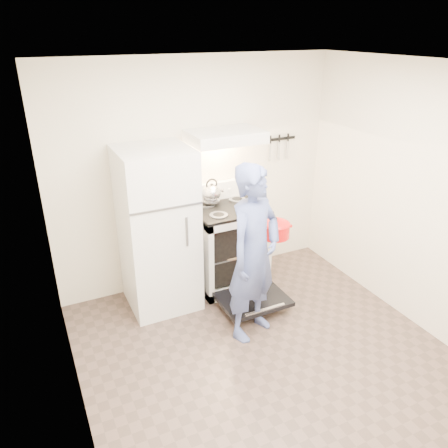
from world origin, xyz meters
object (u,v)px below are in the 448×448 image
Objects in this scene: person at (254,254)px; dutch_oven at (275,230)px; stove_body at (228,247)px; refrigerator at (158,230)px; tea_kettle at (212,192)px.

person is 0.44m from dutch_oven.
stove_body is 2.56× the size of dutch_oven.
refrigerator is 1.85× the size of stove_body.
dutch_oven is at bearing 8.89° from person.
dutch_oven is (0.19, -0.66, 0.46)m from stove_body.
refrigerator reaches higher than dutch_oven.
refrigerator is at bearing 147.51° from dutch_oven.
refrigerator is at bearing -165.38° from tea_kettle.
stove_body is at bearing 54.83° from person.
refrigerator is 5.73× the size of tea_kettle.
person is 4.74× the size of dutch_oven.
tea_kettle is 1.08m from person.
refrigerator is at bearing -178.23° from stove_body.
refrigerator is 0.90m from stove_body.
person is (0.63, -0.87, 0.00)m from refrigerator.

